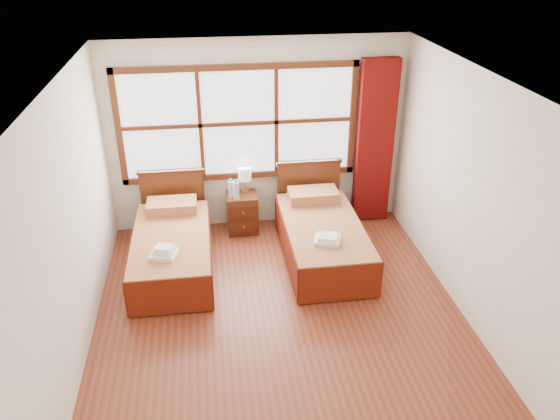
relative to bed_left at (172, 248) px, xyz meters
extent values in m
plane|color=brown|center=(1.19, -1.20, -0.28)|extent=(4.50, 4.50, 0.00)
plane|color=white|center=(1.19, -1.20, 2.32)|extent=(4.50, 4.50, 0.00)
plane|color=silver|center=(1.19, 1.05, 1.02)|extent=(4.00, 0.00, 4.00)
plane|color=silver|center=(-0.81, -1.20, 1.02)|extent=(0.00, 4.50, 4.50)
plane|color=silver|center=(3.19, -1.20, 1.02)|extent=(0.00, 4.50, 4.50)
cube|color=white|center=(0.94, 1.02, 1.22)|extent=(3.00, 0.02, 1.40)
cube|color=#532512|center=(0.94, 1.00, 0.48)|extent=(3.16, 0.06, 0.08)
cube|color=#532512|center=(0.94, 1.00, 1.96)|extent=(3.16, 0.06, 0.08)
cube|color=#532512|center=(-0.60, 1.00, 1.22)|extent=(0.08, 0.06, 1.56)
cube|color=#532512|center=(2.48, 1.00, 1.22)|extent=(0.08, 0.06, 1.56)
cube|color=#532512|center=(0.44, 1.00, 1.22)|extent=(0.05, 0.05, 1.40)
cube|color=#532512|center=(1.44, 1.00, 1.22)|extent=(0.05, 0.05, 1.40)
cube|color=#532512|center=(0.94, 1.00, 1.22)|extent=(3.00, 0.05, 0.05)
cube|color=#670C0A|center=(2.79, 0.91, 0.89)|extent=(0.50, 0.16, 2.30)
cube|color=#431D0D|center=(0.00, -0.07, -0.15)|extent=(0.82, 1.64, 0.27)
cube|color=maroon|center=(0.00, -0.07, 0.10)|extent=(0.92, 1.81, 0.22)
cube|color=#661B0A|center=(-0.46, -0.07, -0.03)|extent=(0.03, 1.81, 0.45)
cube|color=#661B0A|center=(0.46, -0.07, -0.03)|extent=(0.03, 1.81, 0.45)
cube|color=#661B0A|center=(0.00, -0.97, -0.03)|extent=(0.92, 0.03, 0.45)
cube|color=maroon|center=(0.00, 0.59, 0.28)|extent=(0.64, 0.37, 0.14)
cube|color=#532512|center=(0.00, 0.94, 0.16)|extent=(0.85, 0.06, 0.89)
cube|color=#431D0D|center=(0.00, 0.94, 0.62)|extent=(0.89, 0.08, 0.04)
cube|color=#431D0D|center=(1.88, -0.07, -0.14)|extent=(0.84, 1.69, 0.27)
cube|color=maroon|center=(1.88, -0.07, 0.11)|extent=(0.94, 1.87, 0.23)
cube|color=#661B0A|center=(1.41, -0.07, -0.03)|extent=(0.03, 1.87, 0.47)
cube|color=#661B0A|center=(2.36, -0.07, -0.03)|extent=(0.03, 1.87, 0.47)
cube|color=#661B0A|center=(1.88, -1.00, -0.03)|extent=(0.94, 0.03, 0.47)
cube|color=maroon|center=(1.88, 0.61, 0.30)|extent=(0.66, 0.38, 0.15)
cube|color=#532512|center=(1.88, 0.94, 0.18)|extent=(0.88, 0.06, 0.92)
cube|color=#431D0D|center=(1.88, 0.94, 0.64)|extent=(0.92, 0.08, 0.04)
cube|color=#532512|center=(0.93, 0.80, 0.00)|extent=(0.42, 0.37, 0.56)
cube|color=#431D0D|center=(0.93, 0.60, -0.11)|extent=(0.37, 0.02, 0.17)
cube|color=#431D0D|center=(0.93, 0.60, 0.11)|extent=(0.37, 0.02, 0.17)
sphere|color=olive|center=(0.93, 0.59, -0.11)|extent=(0.03, 0.03, 0.03)
sphere|color=olive|center=(0.93, 0.59, 0.11)|extent=(0.03, 0.03, 0.03)
cube|color=white|center=(-0.05, -0.52, 0.23)|extent=(0.36, 0.33, 0.05)
cube|color=white|center=(-0.05, -0.52, 0.28)|extent=(0.27, 0.25, 0.04)
cube|color=white|center=(-0.05, -0.52, 0.31)|extent=(0.22, 0.20, 0.04)
cube|color=white|center=(1.84, -0.50, 0.25)|extent=(0.36, 0.33, 0.05)
cube|color=white|center=(1.84, -0.50, 0.29)|extent=(0.27, 0.25, 0.04)
cylinder|color=gold|center=(0.99, 0.92, 0.28)|extent=(0.11, 0.11, 0.02)
cylinder|color=gold|center=(0.99, 0.92, 0.37)|extent=(0.02, 0.02, 0.15)
cylinder|color=white|center=(0.99, 0.92, 0.53)|extent=(0.18, 0.18, 0.18)
cylinder|color=#A9C7DA|center=(0.79, 0.76, 0.39)|extent=(0.07, 0.07, 0.23)
cylinder|color=blue|center=(0.79, 0.76, 0.52)|extent=(0.03, 0.03, 0.03)
cylinder|color=#A9C7DA|center=(0.85, 0.69, 0.40)|extent=(0.07, 0.07, 0.24)
cylinder|color=blue|center=(0.85, 0.69, 0.54)|extent=(0.04, 0.04, 0.03)
camera|label=1|loc=(0.51, -5.89, 3.53)|focal=35.00mm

